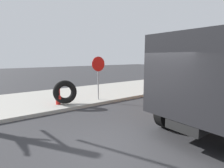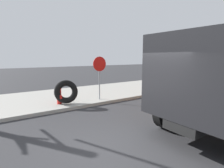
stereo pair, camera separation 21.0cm
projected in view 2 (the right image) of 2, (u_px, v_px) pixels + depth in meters
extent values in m
plane|color=#2D2D30|center=(114.00, 151.00, 4.55)|extent=(80.00, 80.00, 0.00)
cube|color=#99968E|center=(46.00, 99.00, 9.82)|extent=(36.00, 5.00, 0.15)
cylinder|color=red|center=(59.00, 97.00, 8.53)|extent=(0.21, 0.21, 0.69)
sphere|color=red|center=(59.00, 88.00, 8.47)|extent=(0.24, 0.24, 0.24)
cylinder|color=red|center=(60.00, 96.00, 8.37)|extent=(0.10, 0.17, 0.10)
cylinder|color=red|center=(58.00, 94.00, 8.68)|extent=(0.10, 0.17, 0.10)
cylinder|color=red|center=(60.00, 98.00, 8.38)|extent=(0.11, 0.17, 0.11)
torus|color=black|center=(66.00, 92.00, 8.57)|extent=(1.21, 0.75, 1.16)
cylinder|color=gray|center=(99.00, 78.00, 9.36)|extent=(0.06, 0.06, 2.26)
cylinder|color=red|center=(100.00, 64.00, 9.22)|extent=(0.76, 0.02, 0.76)
cube|color=black|center=(203.00, 76.00, 4.68)|extent=(2.01, 2.51, 2.20)
cylinder|color=black|center=(167.00, 112.00, 6.00)|extent=(1.10, 0.31, 1.10)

